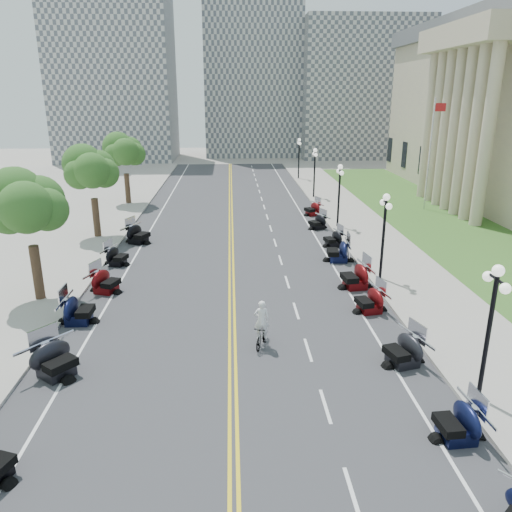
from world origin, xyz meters
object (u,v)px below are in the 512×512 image
object	(u,v)px
motorcycle_n_3	(458,420)
bicycle	(262,335)
flagpole	(430,156)
cyclist_rider	(262,306)

from	to	relation	value
motorcycle_n_3	bicycle	distance (m)	8.56
flagpole	bicycle	size ratio (longest dim) A/B	6.00
flagpole	bicycle	xyz separation A→B (m)	(-16.75, -25.54, -4.50)
motorcycle_n_3	bicycle	bearing A→B (deg)	-142.23
flagpole	cyclist_rider	world-z (taller)	flagpole
bicycle	motorcycle_n_3	bearing A→B (deg)	-29.62
flagpole	motorcycle_n_3	world-z (taller)	flagpole
flagpole	cyclist_rider	distance (m)	30.70
cyclist_rider	flagpole	bearing A→B (deg)	-123.25
motorcycle_n_3	bicycle	world-z (taller)	motorcycle_n_3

